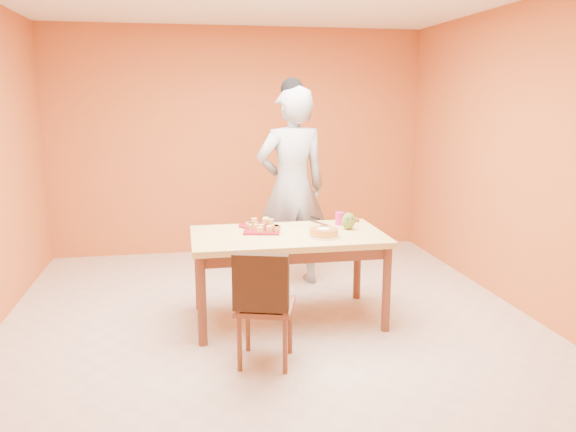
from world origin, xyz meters
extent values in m
plane|color=beige|center=(0.00, 0.00, 0.00)|extent=(5.00, 5.00, 0.00)
plane|color=#CA5D2E|center=(0.00, 2.50, 1.35)|extent=(4.50, 0.00, 4.50)
plane|color=#CA5D2E|center=(2.25, 0.00, 1.35)|extent=(0.00, 5.00, 5.00)
cube|color=#DCC173|center=(0.16, 0.15, 0.73)|extent=(1.60, 0.90, 0.05)
cube|color=brown|center=(0.16, 0.15, 0.66)|extent=(1.48, 0.78, 0.10)
cylinder|color=brown|center=(-0.58, -0.24, 0.35)|extent=(0.07, 0.07, 0.71)
cylinder|color=brown|center=(-0.58, 0.54, 0.35)|extent=(0.07, 0.07, 0.71)
cylinder|color=brown|center=(0.90, -0.24, 0.35)|extent=(0.07, 0.07, 0.71)
cylinder|color=brown|center=(0.90, 0.54, 0.35)|extent=(0.07, 0.07, 0.71)
imported|color=gray|center=(0.38, 1.10, 0.99)|extent=(0.79, 0.58, 1.99)
cube|color=maroon|center=(-0.04, 0.27, 0.77)|extent=(0.36, 0.36, 0.02)
cylinder|color=maroon|center=(-0.11, 0.48, 0.77)|extent=(0.26, 0.26, 0.01)
cylinder|color=silver|center=(0.43, -0.01, 0.77)|extent=(0.31, 0.31, 0.01)
cylinder|color=gold|center=(0.43, -0.01, 0.80)|extent=(0.24, 0.24, 0.05)
cube|color=white|center=(0.44, 0.17, 0.83)|extent=(0.13, 0.24, 0.01)
ellipsoid|color=#5B752D|center=(0.70, 0.21, 0.83)|extent=(0.14, 0.13, 0.15)
cylinder|color=#C61D74|center=(0.68, 0.40, 0.82)|extent=(0.09, 0.09, 0.11)
cylinder|color=#3A200F|center=(0.84, 0.50, 0.78)|extent=(0.10, 0.10, 0.03)
camera|label=1|loc=(-0.68, -4.33, 1.87)|focal=35.00mm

